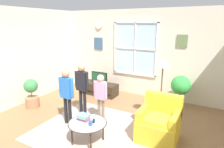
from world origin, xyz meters
name	(u,v)px	position (x,y,z in m)	size (l,w,h in m)	color
ground_plane	(93,136)	(0.00, 0.00, -0.01)	(6.05, 6.05, 0.02)	olive
back_wall	(141,53)	(-0.01, 2.78, 1.35)	(5.45, 0.17, 2.69)	beige
side_wall_left	(1,60)	(-2.79, 0.00, 1.34)	(0.12, 5.45, 2.69)	beige
area_rug	(98,130)	(-0.01, 0.23, 0.00)	(2.59, 2.20, 0.01)	tan
tv_stand	(99,89)	(-1.16, 2.12, 0.19)	(1.19, 0.47, 0.38)	#2D2319
television	(99,77)	(-1.16, 2.12, 0.58)	(0.55, 0.08, 0.37)	#4C4C4C
armchair	(159,123)	(1.21, 0.59, 0.33)	(0.76, 0.74, 0.87)	yellow
coffee_table	(88,124)	(0.05, -0.23, 0.40)	(0.75, 0.75, 0.43)	#99B2B7
book_stack	(84,117)	(-0.08, -0.18, 0.49)	(0.23, 0.19, 0.11)	#AE446F
cup	(91,123)	(0.16, -0.28, 0.47)	(0.07, 0.07, 0.09)	#334C8C
remote_near_books	(94,121)	(0.13, -0.13, 0.44)	(0.04, 0.14, 0.02)	black
person_blue_shirt	(67,91)	(-0.78, 0.15, 0.81)	(0.39, 0.18, 1.29)	black
person_pink_shirt	(101,93)	(-0.15, 0.58, 0.73)	(0.35, 0.16, 1.16)	#726656
person_black_shirt	(82,84)	(-0.76, 0.69, 0.82)	(0.39, 0.18, 1.31)	black
potted_plant_by_window	(181,86)	(1.31, 2.29, 0.62)	(0.52, 0.52, 0.91)	#9E6B4C
potted_plant_corner	(32,93)	(-2.28, 0.39, 0.41)	(0.37, 0.37, 0.80)	#9E6B4C
floor_lamp	(163,68)	(1.06, 1.21, 1.31)	(0.32, 0.32, 1.57)	black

